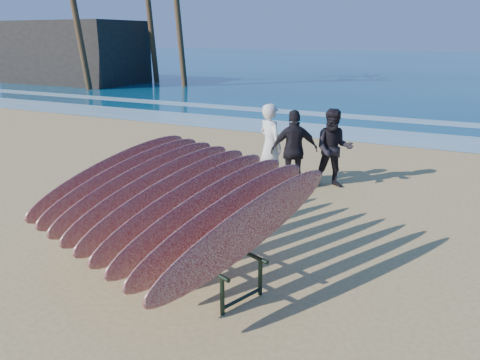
{
  "coord_description": "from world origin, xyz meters",
  "views": [
    {
      "loc": [
        3.19,
        -5.71,
        3.2
      ],
      "look_at": [
        0.0,
        0.8,
        0.95
      ],
      "focal_mm": 35.0,
      "sensor_mm": 36.0,
      "label": 1
    }
  ],
  "objects": [
    {
      "name": "person_white",
      "position": [
        -0.56,
        3.42,
        0.91
      ],
      "size": [
        0.8,
        0.73,
        1.83
      ],
      "primitive_type": "imported",
      "rotation": [
        0.0,
        0.0,
        2.58
      ],
      "color": "silver",
      "rests_on": "ground"
    },
    {
      "name": "person_dark_a",
      "position": [
        0.68,
        4.0,
        0.86
      ],
      "size": [
        0.99,
        0.87,
        1.72
      ],
      "primitive_type": "imported",
      "rotation": [
        0.0,
        0.0,
        0.3
      ],
      "color": "black",
      "rests_on": "ground"
    },
    {
      "name": "building",
      "position": [
        -22.05,
        19.43,
        2.07
      ],
      "size": [
        9.31,
        5.17,
        4.14
      ],
      "primitive_type": "cube",
      "color": "#2D2823",
      "rests_on": "ground"
    },
    {
      "name": "foam_far",
      "position": [
        0.0,
        13.5,
        0.01
      ],
      "size": [
        160.0,
        160.0,
        0.0
      ],
      "primitive_type": "plane",
      "color": "white",
      "rests_on": "ground"
    },
    {
      "name": "person_dark_b",
      "position": [
        -0.03,
        3.47,
        0.86
      ],
      "size": [
        1.08,
        0.88,
        1.72
      ],
      "primitive_type": "imported",
      "rotation": [
        0.0,
        0.0,
        3.68
      ],
      "color": "black",
      "rests_on": "ground"
    },
    {
      "name": "ground",
      "position": [
        0.0,
        0.0,
        0.0
      ],
      "size": [
        120.0,
        120.0,
        0.0
      ],
      "primitive_type": "plane",
      "color": "tan",
      "rests_on": "ground"
    },
    {
      "name": "surfboard_rack",
      "position": [
        -0.42,
        -0.62,
        1.01
      ],
      "size": [
        4.03,
        3.95,
        1.71
      ],
      "rotation": [
        0.0,
        0.0,
        -0.35
      ],
      "color": "black",
      "rests_on": "ground"
    },
    {
      "name": "ocean",
      "position": [
        0.0,
        55.0,
        0.01
      ],
      "size": [
        160.0,
        160.0,
        0.0
      ],
      "primitive_type": "plane",
      "color": "navy",
      "rests_on": "ground"
    },
    {
      "name": "foam_near",
      "position": [
        0.0,
        10.0,
        0.01
      ],
      "size": [
        160.0,
        160.0,
        0.0
      ],
      "primitive_type": "plane",
      "color": "white",
      "rests_on": "ground"
    }
  ]
}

